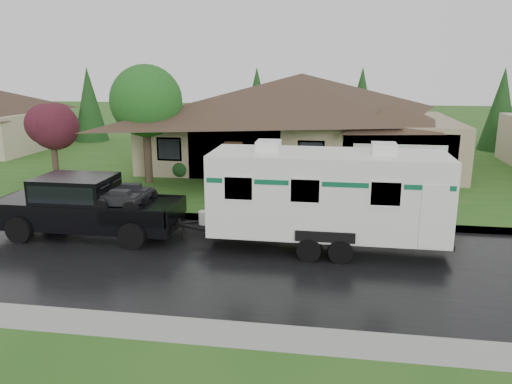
% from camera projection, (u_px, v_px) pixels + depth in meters
% --- Properties ---
extents(ground, '(140.00, 140.00, 0.00)m').
position_uv_depth(ground, '(218.00, 238.00, 18.35)').
color(ground, '#27591B').
rests_on(ground, ground).
extents(road, '(140.00, 8.00, 0.01)m').
position_uv_depth(road, '(205.00, 258.00, 16.43)').
color(road, black).
rests_on(road, ground).
extents(curb, '(140.00, 0.50, 0.15)m').
position_uv_depth(curb, '(231.00, 218.00, 20.49)').
color(curb, gray).
rests_on(curb, ground).
extents(lawn, '(140.00, 26.00, 0.15)m').
position_uv_depth(lawn, '(270.00, 162.00, 32.70)').
color(lawn, '#27591B').
rests_on(lawn, ground).
extents(house_main, '(19.44, 10.80, 6.90)m').
position_uv_depth(house_main, '(306.00, 110.00, 30.39)').
color(house_main, gray).
rests_on(house_main, lawn).
extents(tree_left_green, '(3.73, 3.73, 6.18)m').
position_uv_depth(tree_left_green, '(145.00, 101.00, 25.52)').
color(tree_left_green, '#382B1E').
rests_on(tree_left_green, lawn).
extents(tree_red, '(2.54, 2.54, 4.21)m').
position_uv_depth(tree_red, '(52.00, 126.00, 26.68)').
color(tree_red, '#382B1E').
rests_on(tree_red, lawn).
extents(shrub_row, '(13.60, 1.00, 1.00)m').
position_uv_depth(shrub_row, '(294.00, 172.00, 26.80)').
color(shrub_row, '#143814').
rests_on(shrub_row, lawn).
extents(pickup_truck, '(6.71, 2.55, 2.24)m').
position_uv_depth(pickup_truck, '(85.00, 204.00, 18.38)').
color(pickup_truck, black).
rests_on(pickup_truck, ground).
extents(travel_trailer, '(8.27, 2.91, 3.71)m').
position_uv_depth(travel_trailer, '(327.00, 193.00, 16.86)').
color(travel_trailer, white).
rests_on(travel_trailer, ground).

